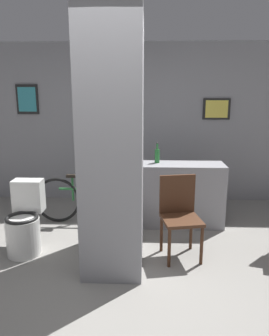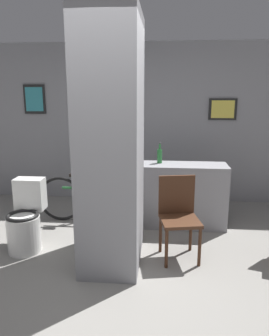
{
  "view_description": "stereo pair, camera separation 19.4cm",
  "coord_description": "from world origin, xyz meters",
  "px_view_note": "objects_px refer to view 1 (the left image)",
  "views": [
    {
      "loc": [
        0.37,
        -2.84,
        1.85
      ],
      "look_at": [
        0.23,
        0.92,
        0.95
      ],
      "focal_mm": 35.0,
      "sensor_mm": 36.0,
      "label": 1
    },
    {
      "loc": [
        0.56,
        -2.83,
        1.85
      ],
      "look_at": [
        0.23,
        0.92,
        0.95
      ],
      "focal_mm": 35.0,
      "sensor_mm": 36.0,
      "label": 2
    }
  ],
  "objects_px": {
    "toilet": "(25,224)",
    "bottle_tall": "(157,155)",
    "bicycle": "(89,200)",
    "chair_near_pillar": "(180,212)"
  },
  "relations": [
    {
      "from": "chair_near_pillar",
      "to": "bottle_tall",
      "type": "bearing_deg",
      "value": 92.82
    },
    {
      "from": "chair_near_pillar",
      "to": "bicycle",
      "type": "xyz_separation_m",
      "value": [
        -1.18,
        0.9,
        -0.17
      ]
    },
    {
      "from": "toilet",
      "to": "bicycle",
      "type": "distance_m",
      "value": 1.07
    },
    {
      "from": "toilet",
      "to": "bicycle",
      "type": "xyz_separation_m",
      "value": [
        0.6,
        0.89,
        -0.0
      ]
    },
    {
      "from": "toilet",
      "to": "bicycle",
      "type": "bearing_deg",
      "value": 55.87
    },
    {
      "from": "toilet",
      "to": "chair_near_pillar",
      "type": "relative_size",
      "value": 0.89
    },
    {
      "from": "bicycle",
      "to": "bottle_tall",
      "type": "distance_m",
      "value": 1.14
    },
    {
      "from": "bicycle",
      "to": "bottle_tall",
      "type": "height_order",
      "value": "bottle_tall"
    },
    {
      "from": "toilet",
      "to": "bottle_tall",
      "type": "bearing_deg",
      "value": 31.09
    },
    {
      "from": "toilet",
      "to": "chair_near_pillar",
      "type": "distance_m",
      "value": 1.79
    }
  ]
}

